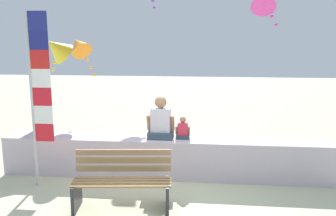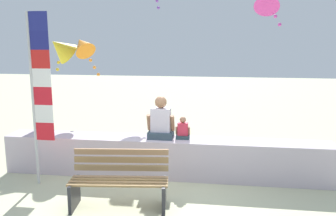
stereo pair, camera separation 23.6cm
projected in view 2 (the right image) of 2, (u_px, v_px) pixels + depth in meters
name	position (u px, v px, depth m)	size (l,w,h in m)	color
ground_plane	(154.00, 203.00, 5.87)	(40.00, 40.00, 0.00)	#BDBE99
seawall_ledge	(165.00, 157.00, 6.99)	(6.31, 0.60, 0.75)	#BCADBB
park_bench	(120.00, 181.00, 5.70)	(1.59, 0.77, 0.88)	#9A7749
person_adult	(161.00, 122.00, 6.91)	(0.53, 0.39, 0.82)	#304150
person_child	(183.00, 130.00, 6.88)	(0.28, 0.21, 0.43)	#2B4147
flag_banner	(38.00, 87.00, 6.32)	(0.39, 0.05, 3.10)	#B7B7BC
kite_yellow	(61.00, 48.00, 8.67)	(0.95, 0.95, 0.97)	yellow
kite_orange	(83.00, 46.00, 8.55)	(0.81, 0.80, 1.09)	orange
kite_magenta	(267.00, 0.00, 7.97)	(0.66, 0.78, 0.94)	#DB3D9E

